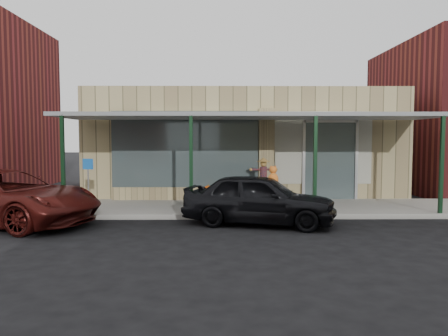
{
  "coord_description": "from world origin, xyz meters",
  "views": [
    {
      "loc": [
        -0.99,
        -10.46,
        2.37
      ],
      "look_at": [
        -0.84,
        2.6,
        1.45
      ],
      "focal_mm": 35.0,
      "sensor_mm": 36.0,
      "label": 1
    }
  ],
  "objects_px": {
    "barrel_pumpkin": "(208,198)",
    "car_maroon": "(3,197)",
    "barrel_scarecrow": "(263,188)",
    "handicap_sign": "(88,177)",
    "parked_sedan": "(259,199)"
  },
  "relations": [
    {
      "from": "barrel_scarecrow",
      "to": "barrel_pumpkin",
      "type": "xyz_separation_m",
      "value": [
        -1.83,
        -0.16,
        -0.28
      ]
    },
    {
      "from": "barrel_scarecrow",
      "to": "car_maroon",
      "type": "relative_size",
      "value": 0.29
    },
    {
      "from": "barrel_scarecrow",
      "to": "handicap_sign",
      "type": "height_order",
      "value": "handicap_sign"
    },
    {
      "from": "barrel_scarecrow",
      "to": "parked_sedan",
      "type": "distance_m",
      "value": 2.69
    },
    {
      "from": "barrel_scarecrow",
      "to": "barrel_pumpkin",
      "type": "relative_size",
      "value": 2.26
    },
    {
      "from": "handicap_sign",
      "to": "parked_sedan",
      "type": "relative_size",
      "value": 0.36
    },
    {
      "from": "barrel_scarecrow",
      "to": "barrel_pumpkin",
      "type": "bearing_deg",
      "value": 173.62
    },
    {
      "from": "barrel_pumpkin",
      "to": "handicap_sign",
      "type": "height_order",
      "value": "handicap_sign"
    },
    {
      "from": "barrel_scarecrow",
      "to": "handicap_sign",
      "type": "xyz_separation_m",
      "value": [
        -5.48,
        -1.08,
        0.49
      ]
    },
    {
      "from": "parked_sedan",
      "to": "handicap_sign",
      "type": "bearing_deg",
      "value": 87.94
    },
    {
      "from": "handicap_sign",
      "to": "car_maroon",
      "type": "height_order",
      "value": "handicap_sign"
    },
    {
      "from": "barrel_scarecrow",
      "to": "car_maroon",
      "type": "distance_m",
      "value": 7.78
    },
    {
      "from": "barrel_pumpkin",
      "to": "car_maroon",
      "type": "height_order",
      "value": "car_maroon"
    },
    {
      "from": "handicap_sign",
      "to": "car_maroon",
      "type": "distance_m",
      "value": 2.43
    },
    {
      "from": "barrel_pumpkin",
      "to": "parked_sedan",
      "type": "relative_size",
      "value": 0.16
    }
  ]
}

